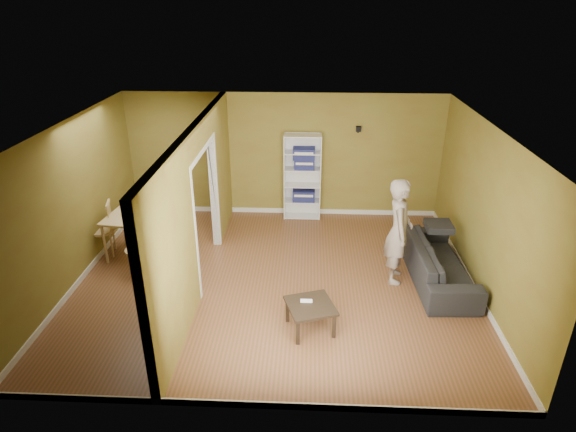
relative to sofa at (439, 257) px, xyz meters
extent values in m
plane|color=brown|center=(-2.70, -0.17, -0.42)|extent=(6.50, 6.50, 0.00)
plane|color=white|center=(-2.70, -0.17, 2.18)|extent=(6.50, 6.50, 0.00)
plane|color=olive|center=(-2.70, 2.58, 0.88)|extent=(6.50, 0.00, 6.50)
plane|color=olive|center=(-2.70, -2.92, 0.88)|extent=(6.50, 0.00, 6.50)
plane|color=olive|center=(-5.95, -0.17, 0.88)|extent=(0.00, 5.50, 5.50)
plane|color=olive|center=(0.55, -0.17, 0.88)|extent=(0.00, 5.50, 5.50)
cube|color=black|center=(-1.20, 2.52, 1.48)|extent=(0.10, 0.10, 0.10)
imported|color=black|center=(0.00, 0.00, 0.00)|extent=(2.22, 1.02, 0.83)
imported|color=slate|center=(-0.71, -0.02, 0.63)|extent=(0.82, 0.67, 2.09)
cube|color=white|center=(-2.68, 2.38, 0.49)|extent=(0.02, 0.33, 1.81)
cube|color=white|center=(-1.94, 2.38, 0.49)|extent=(0.02, 0.33, 1.81)
cube|color=white|center=(-2.31, 2.54, 0.49)|extent=(0.76, 0.02, 1.81)
cube|color=white|center=(-2.31, 2.38, -0.40)|extent=(0.72, 0.33, 0.02)
cube|color=white|center=(-2.31, 2.38, -0.04)|extent=(0.72, 0.33, 0.02)
cube|color=white|center=(-2.31, 2.38, 0.31)|extent=(0.72, 0.33, 0.02)
cube|color=white|center=(-2.31, 2.38, 0.67)|extent=(0.72, 0.33, 0.02)
cube|color=white|center=(-2.31, 2.38, 1.02)|extent=(0.72, 0.33, 0.02)
cube|color=white|center=(-2.31, 2.38, 1.37)|extent=(0.72, 0.33, 0.02)
cube|color=navy|center=(-2.28, 2.38, 0.09)|extent=(0.46, 0.30, 0.24)
cube|color=navy|center=(-2.27, 2.38, 0.78)|extent=(0.41, 0.27, 0.21)
cube|color=navy|center=(-2.28, 2.38, 1.02)|extent=(0.44, 0.29, 0.23)
cube|color=black|center=(-2.12, -1.43, -0.02)|extent=(0.63, 0.63, 0.04)
cube|color=black|center=(-2.38, -1.70, -0.23)|extent=(0.05, 0.05, 0.38)
cube|color=black|center=(-1.85, -1.70, -0.23)|extent=(0.05, 0.05, 0.38)
cube|color=black|center=(-2.38, -1.17, -0.23)|extent=(0.05, 0.05, 0.38)
cube|color=black|center=(-1.85, -1.17, -0.23)|extent=(0.05, 0.05, 0.38)
cube|color=white|center=(-2.18, -1.37, 0.02)|extent=(0.17, 0.04, 0.03)
cube|color=tan|center=(-5.12, 0.56, 0.34)|extent=(1.25, 0.83, 0.04)
cylinder|color=tan|center=(-5.69, 0.20, -0.05)|extent=(0.05, 0.05, 0.74)
cylinder|color=tan|center=(-4.55, 0.20, -0.05)|extent=(0.05, 0.05, 0.74)
cylinder|color=tan|center=(-5.69, 0.92, -0.05)|extent=(0.05, 0.05, 0.74)
cylinder|color=tan|center=(-4.55, 0.92, -0.05)|extent=(0.05, 0.05, 0.74)
camera|label=1|loc=(-2.17, -7.01, 3.96)|focal=30.00mm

